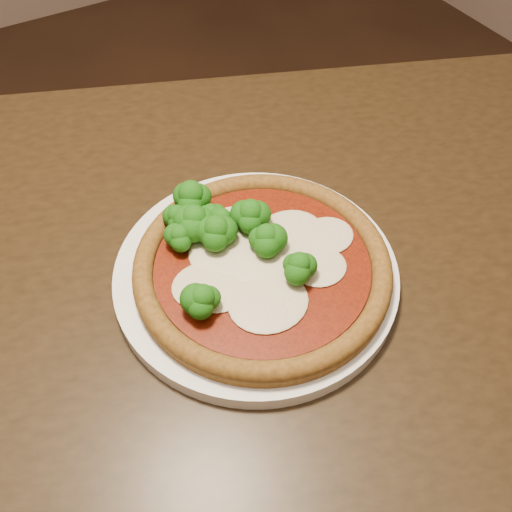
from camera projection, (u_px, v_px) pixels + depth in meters
floor at (145, 442)px, 1.29m from camera, size 4.00×4.00×0.00m
dining_table at (172, 311)px, 0.74m from camera, size 1.39×1.12×0.75m
plate at (256, 274)px, 0.63m from camera, size 0.31×0.31×0.02m
pizza at (252, 257)px, 0.61m from camera, size 0.28×0.28×0.06m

